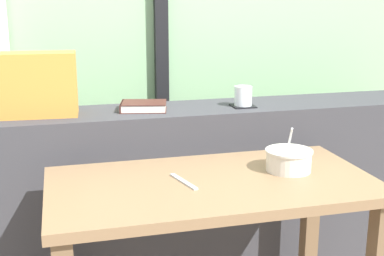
{
  "coord_description": "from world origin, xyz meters",
  "views": [
    {
      "loc": [
        -0.51,
        -1.62,
        1.31
      ],
      "look_at": [
        0.01,
        0.37,
        0.78
      ],
      "focal_mm": 48.41,
      "sensor_mm": 36.0,
      "label": 1
    }
  ],
  "objects": [
    {
      "name": "breakfast_table",
      "position": [
        -0.02,
        -0.01,
        0.57
      ],
      "size": [
        1.12,
        0.58,
        0.69
      ],
      "color": "brown",
      "rests_on": "ground"
    },
    {
      "name": "dark_console_ledge",
      "position": [
        0.0,
        0.55,
        0.41
      ],
      "size": [
        2.8,
        0.33,
        0.83
      ],
      "primitive_type": "cube",
      "color": "#38383D",
      "rests_on": "ground"
    },
    {
      "name": "throw_pillow",
      "position": [
        -0.6,
        0.55,
        0.96
      ],
      "size": [
        0.33,
        0.16,
        0.26
      ],
      "primitive_type": "cube",
      "rotation": [
        0.0,
        0.0,
        -0.07
      ],
      "color": "#D18938",
      "rests_on": "dark_console_ledge"
    },
    {
      "name": "coaster_square",
      "position": [
        0.28,
        0.51,
        0.83
      ],
      "size": [
        0.1,
        0.1,
        0.0
      ],
      "primitive_type": "cube",
      "color": "black",
      "rests_on": "dark_console_ledge"
    },
    {
      "name": "closed_book",
      "position": [
        -0.16,
        0.55,
        0.85
      ],
      "size": [
        0.22,
        0.18,
        0.04
      ],
      "color": "#47231E",
      "rests_on": "dark_console_ledge"
    },
    {
      "name": "soup_bowl",
      "position": [
        0.28,
        0.02,
        0.73
      ],
      "size": [
        0.17,
        0.17,
        0.17
      ],
      "color": "silver",
      "rests_on": "breakfast_table"
    },
    {
      "name": "juice_glass",
      "position": [
        0.28,
        0.51,
        0.88
      ],
      "size": [
        0.08,
        0.08,
        0.09
      ],
      "color": "white",
      "rests_on": "coaster_square"
    },
    {
      "name": "fork_utensil",
      "position": [
        -0.12,
        -0.0,
        0.7
      ],
      "size": [
        0.06,
        0.17,
        0.01
      ],
      "primitive_type": "cube",
      "rotation": [
        0.0,
        0.0,
        0.27
      ],
      "color": "silver",
      "rests_on": "breakfast_table"
    }
  ]
}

